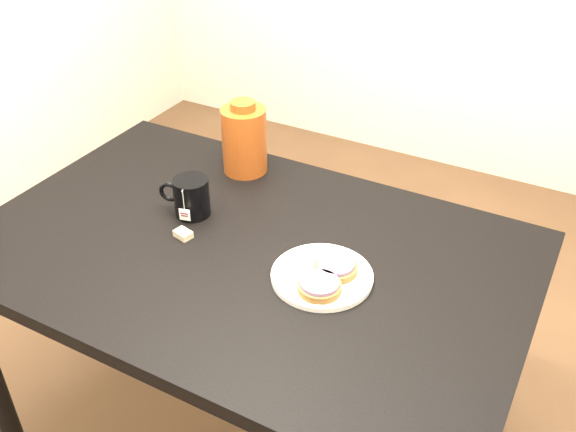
{
  "coord_description": "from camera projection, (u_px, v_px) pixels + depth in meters",
  "views": [
    {
      "loc": [
        0.71,
        -1.09,
        1.73
      ],
      "look_at": [
        0.07,
        0.09,
        0.81
      ],
      "focal_mm": 40.0,
      "sensor_mm": 36.0,
      "label": 1
    }
  ],
  "objects": [
    {
      "name": "table",
      "position": [
        248.0,
        272.0,
        1.67
      ],
      "size": [
        1.4,
        0.9,
        0.75
      ],
      "color": "black",
      "rests_on": "ground_plane"
    },
    {
      "name": "plate",
      "position": [
        322.0,
        275.0,
        1.51
      ],
      "size": [
        0.24,
        0.24,
        0.02
      ],
      "color": "white",
      "rests_on": "table"
    },
    {
      "name": "bagel_back",
      "position": [
        336.0,
        267.0,
        1.51
      ],
      "size": [
        0.15,
        0.15,
        0.03
      ],
      "color": "brown",
      "rests_on": "plate"
    },
    {
      "name": "bagel_front",
      "position": [
        320.0,
        286.0,
        1.46
      ],
      "size": [
        0.14,
        0.14,
        0.03
      ],
      "color": "brown",
      "rests_on": "plate"
    },
    {
      "name": "mug",
      "position": [
        191.0,
        197.0,
        1.72
      ],
      "size": [
        0.15,
        0.12,
        0.11
      ],
      "rotation": [
        0.0,
        0.0,
        0.24
      ],
      "color": "black",
      "rests_on": "table"
    },
    {
      "name": "teabag_pouch",
      "position": [
        183.0,
        234.0,
        1.65
      ],
      "size": [
        0.05,
        0.04,
        0.02
      ],
      "primitive_type": "cube",
      "rotation": [
        0.0,
        0.0,
        -0.23
      ],
      "color": "#C6B793",
      "rests_on": "table"
    },
    {
      "name": "bagel_package",
      "position": [
        244.0,
        139.0,
        1.89
      ],
      "size": [
        0.14,
        0.14,
        0.22
      ],
      "rotation": [
        0.0,
        0.0,
        0.05
      ],
      "color": "maroon",
      "rests_on": "table"
    }
  ]
}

